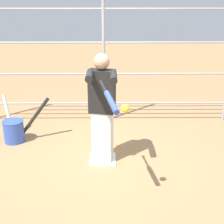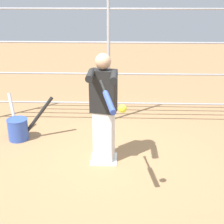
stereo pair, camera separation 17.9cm
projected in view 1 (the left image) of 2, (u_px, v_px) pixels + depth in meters
ground_plane at (103, 160)px, 4.87m from camera, size 24.00×24.00×0.00m
home_plate at (103, 159)px, 4.87m from camera, size 0.40×0.40×0.02m
fence_backstop at (104, 58)px, 5.91m from camera, size 4.91×0.06×2.55m
batter at (102, 106)px, 4.53m from camera, size 0.42×0.63×1.66m
baseball_bat_swinging at (110, 99)px, 3.55m from camera, size 0.24×0.81×0.18m
softball_in_flight at (125, 108)px, 3.45m from camera, size 0.10×0.10×0.10m
bat_bucket at (15, 129)px, 5.42m from camera, size 0.91×0.60×0.76m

